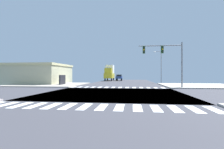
# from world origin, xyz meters

# --- Properties ---
(ground) EXTENTS (90.00, 90.00, 0.05)m
(ground) POSITION_xyz_m (0.00, 0.00, -0.03)
(ground) COLOR #38383F
(sidewalk_corner_ne) EXTENTS (12.00, 12.00, 0.14)m
(sidewalk_corner_ne) POSITION_xyz_m (13.00, 12.00, 0.07)
(sidewalk_corner_ne) COLOR #A09B91
(sidewalk_corner_ne) RESTS_ON ground
(sidewalk_corner_nw) EXTENTS (12.00, 12.00, 0.14)m
(sidewalk_corner_nw) POSITION_xyz_m (-13.00, 12.00, 0.07)
(sidewalk_corner_nw) COLOR #A1998E
(sidewalk_corner_nw) RESTS_ON ground
(crosswalk_near) EXTENTS (13.50, 2.00, 0.01)m
(crosswalk_near) POSITION_xyz_m (-0.25, -7.30, 0.00)
(crosswalk_near) COLOR white
(crosswalk_near) RESTS_ON ground
(crosswalk_far) EXTENTS (13.50, 2.00, 0.01)m
(crosswalk_far) POSITION_xyz_m (-0.25, 7.30, 0.00)
(crosswalk_far) COLOR white
(crosswalk_far) RESTS_ON ground
(traffic_signal_mast) EXTENTS (5.92, 0.55, 6.27)m
(traffic_signal_mast) POSITION_xyz_m (6.42, 6.97, 4.61)
(traffic_signal_mast) COLOR gray
(traffic_signal_mast) RESTS_ON ground
(street_lamp) EXTENTS (1.78, 0.32, 7.03)m
(street_lamp) POSITION_xyz_m (8.00, 20.70, 4.28)
(street_lamp) COLOR gray
(street_lamp) RESTS_ON ground
(bank_building) EXTENTS (15.43, 10.15, 3.96)m
(bank_building) POSITION_xyz_m (-18.51, 15.06, 1.99)
(bank_building) COLOR #AFAD88
(bank_building) RESTS_ON ground
(box_truck_crossing_1) EXTENTS (2.40, 7.20, 4.85)m
(box_truck_crossing_1) POSITION_xyz_m (-5.00, 34.08, 2.56)
(box_truck_crossing_1) COLOR black
(box_truck_crossing_1) RESTS_ON ground
(sedan_leading_2) EXTENTS (1.80, 4.30, 1.88)m
(sedan_leading_2) POSITION_xyz_m (-2.00, 34.24, 1.12)
(sedan_leading_2) COLOR black
(sedan_leading_2) RESTS_ON ground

